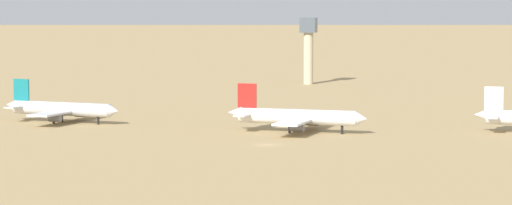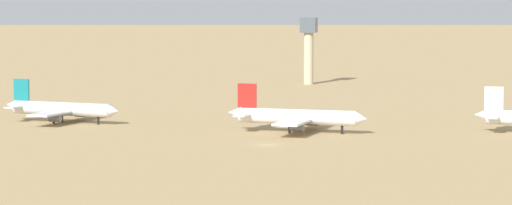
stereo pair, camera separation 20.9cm
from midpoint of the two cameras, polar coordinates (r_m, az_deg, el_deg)
ground at (r=284.63m, az=0.46°, el=-1.82°), size 4000.00×4000.00×0.00m
parked_jet_teal_1 at (r=330.93m, az=-8.34°, el=-0.27°), size 31.64×26.97×10.48m
parked_jet_red_2 at (r=307.15m, az=1.70°, el=-0.62°), size 33.43×28.22×11.04m
control_tower at (r=445.59m, az=2.24°, el=2.50°), size 5.20×5.20×22.19m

